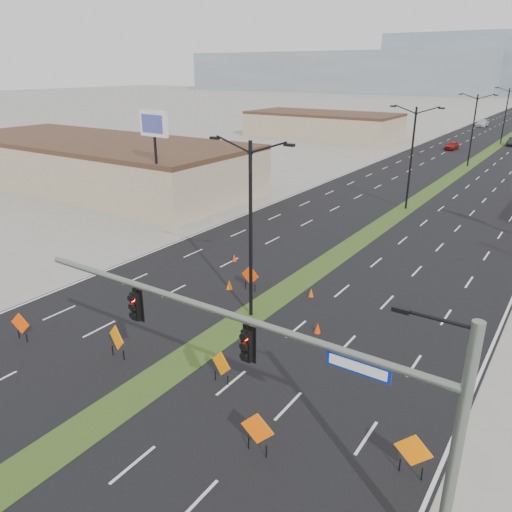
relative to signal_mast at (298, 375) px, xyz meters
The scene contains 24 objects.
ground 10.01m from the signal_mast, 166.85° to the right, with size 600.00×600.00×0.00m, color gray.
road_surface 98.49m from the signal_mast, 94.99° to the left, with size 25.00×400.00×0.02m, color black.
median_strip 98.49m from the signal_mast, 94.99° to the left, with size 2.00×400.00×0.04m, color #28491A.
building_sw_near 51.83m from the signal_mast, 147.26° to the left, with size 40.00×16.00×5.00m, color tan.
building_sw_far 92.41m from the signal_mast, 116.04° to the left, with size 30.00×14.00×4.50m, color tan.
mesa_west 306.35m from the signal_mast, 114.82° to the left, with size 180.00×50.00×22.00m, color gray.
signal_mast is the anchor object (origin of this frame).
streetlight_0 13.18m from the signal_mast, 130.54° to the left, with size 5.15×0.24×10.02m.
streetlight_1 38.96m from the signal_mast, 102.69° to the left, with size 5.15×0.24×10.02m.
streetlight_2 66.56m from the signal_mast, 97.39° to the left, with size 5.15×0.24×10.02m.
streetlight_3 94.39m from the signal_mast, 95.20° to the left, with size 5.15×0.24×10.02m.
car_left 82.39m from the signal_mast, 100.09° to the left, with size 1.64×4.07×1.39m, color maroon.
car_far 123.82m from the signal_mast, 98.02° to the left, with size 2.24×5.50×1.60m, color silver.
construction_sign_0 17.42m from the signal_mast, behind, with size 1.19×0.29×1.60m.
construction_sign_1 12.34m from the signal_mast, 167.10° to the left, with size 1.33×0.37×1.82m.
construction_sign_2 17.06m from the signal_mast, 129.39° to the left, with size 1.28×0.09×1.70m.
construction_sign_3 8.03m from the signal_mast, 147.48° to the left, with size 1.20×0.31×1.63m.
construction_sign_4 4.41m from the signal_mast, 154.96° to the left, with size 1.35×0.21×1.80m.
construction_sign_5 5.66m from the signal_mast, 46.20° to the left, with size 1.34×0.16×1.79m.
cone_0 17.56m from the signal_mast, 133.88° to the left, with size 0.40×0.40×0.66m, color orange.
cone_1 16.36m from the signal_mast, 115.74° to the left, with size 0.34×0.34×0.56m, color #DD4804.
cone_2 12.07m from the signal_mast, 113.14° to the left, with size 0.37×0.37×0.61m, color #F02E05.
cone_3 22.35m from the signal_mast, 131.25° to the left, with size 0.34×0.34×0.56m, color red.
pole_sign_west 33.24m from the signal_mast, 141.52° to the left, with size 3.29×0.65×10.03m.
Camera 1 is at (14.57, -9.33, 13.48)m, focal length 35.00 mm.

